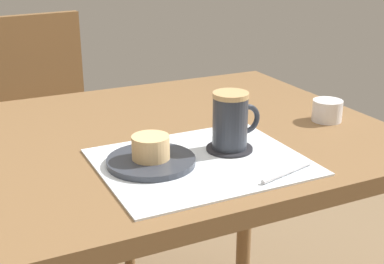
% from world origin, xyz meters
% --- Properties ---
extents(dining_table, '(1.10, 0.79, 0.74)m').
position_xyz_m(dining_table, '(0.00, 0.00, 0.65)').
color(dining_table, brown).
rests_on(dining_table, ground_plane).
extents(wooden_chair, '(0.47, 0.47, 0.90)m').
position_xyz_m(wooden_chair, '(-0.08, 0.72, 0.50)').
color(wooden_chair, brown).
rests_on(wooden_chair, ground_plane).
extents(placemat, '(0.39, 0.32, 0.00)m').
position_xyz_m(placemat, '(0.06, -0.19, 0.74)').
color(placemat, white).
rests_on(placemat, dining_table).
extents(pastry_plate, '(0.17, 0.17, 0.01)m').
position_xyz_m(pastry_plate, '(-0.04, -0.17, 0.75)').
color(pastry_plate, '#333842').
rests_on(pastry_plate, placemat).
extents(pastry, '(0.07, 0.07, 0.04)m').
position_xyz_m(pastry, '(-0.04, -0.17, 0.78)').
color(pastry, '#E5BC7F').
rests_on(pastry, pastry_plate).
extents(coffee_coaster, '(0.09, 0.09, 0.00)m').
position_xyz_m(coffee_coaster, '(0.13, -0.17, 0.74)').
color(coffee_coaster, '#232328').
rests_on(coffee_coaster, placemat).
extents(coffee_mug, '(0.10, 0.07, 0.12)m').
position_xyz_m(coffee_mug, '(0.14, -0.17, 0.80)').
color(coffee_mug, '#2D333D').
rests_on(coffee_mug, coffee_coaster).
extents(teaspoon, '(0.13, 0.04, 0.01)m').
position_xyz_m(teaspoon, '(0.17, -0.32, 0.75)').
color(teaspoon, silver).
rests_on(teaspoon, placemat).
extents(sugar_bowl, '(0.07, 0.07, 0.05)m').
position_xyz_m(sugar_bowl, '(0.44, -0.10, 0.76)').
color(sugar_bowl, white).
rests_on(sugar_bowl, dining_table).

